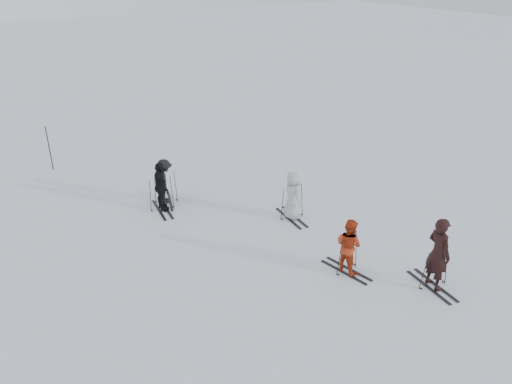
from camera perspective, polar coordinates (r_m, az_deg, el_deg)
ground at (r=15.56m, az=2.06°, el=-4.65°), size 120.00×120.00×0.00m
skier_near_dark at (r=13.48m, az=20.08°, el=-6.70°), size 0.58×0.79×1.98m
skier_red at (r=13.61m, az=10.53°, el=-6.14°), size 0.70×0.84×1.57m
skier_grey at (r=16.05m, az=4.19°, el=-0.44°), size 0.61×0.85×1.62m
skier_uphill_left at (r=16.81m, az=-10.84°, el=0.53°), size 0.56×1.03×1.68m
skier_uphill_far at (r=17.36m, az=-10.36°, el=1.17°), size 0.88×1.13×1.55m
skis_near_dark at (r=13.69m, az=19.83°, el=-8.09°), size 1.76×1.12×1.20m
skis_red at (r=13.71m, az=10.46°, el=-6.86°), size 1.70×1.08×1.16m
skis_grey at (r=16.14m, az=4.16°, el=-1.11°), size 1.73×1.07×1.19m
skis_uphill_left at (r=16.91m, az=-10.78°, el=-0.20°), size 1.76×1.12×1.20m
skis_uphill_far at (r=17.44m, az=-10.31°, el=0.57°), size 1.76×1.31×1.14m
piste_marker at (r=21.31m, az=-22.55°, el=4.64°), size 0.05×0.05×1.80m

